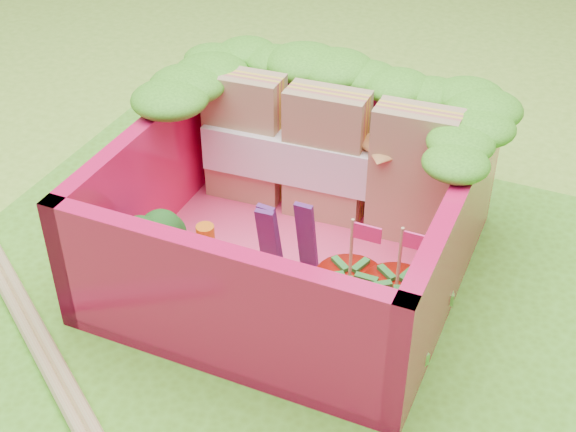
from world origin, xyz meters
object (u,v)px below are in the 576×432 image
Objects in this scene: broccoli at (146,244)px; strawberry_left at (348,300)px; sandwich_stack at (327,157)px; strawberry_right at (394,310)px; bento_box at (293,212)px.

broccoli is 0.69× the size of strawberry_left.
strawberry_right is at bearing -51.00° from sandwich_stack.
strawberry_left is (0.34, -0.29, -0.10)m from bento_box.
broccoli is at bearing -175.62° from strawberry_left.
sandwich_stack is 2.22× the size of strawberry_right.
strawberry_right is at bearing -28.52° from bento_box.
sandwich_stack is at bearing 88.99° from bento_box.
strawberry_right is (0.95, 0.08, -0.05)m from broccoli.
broccoli is (-0.46, -0.69, -0.11)m from sandwich_stack.
sandwich_stack reaches higher than bento_box.
strawberry_left is at bearing -40.67° from bento_box.
bento_box is at bearing 37.69° from broccoli.
sandwich_stack is at bearing 117.78° from strawberry_left.
bento_box reaches higher than strawberry_left.
bento_box is 0.58m from strawberry_right.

